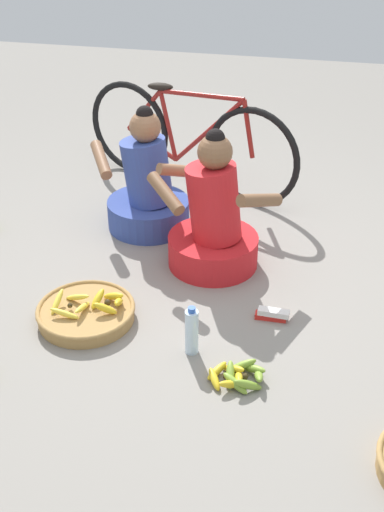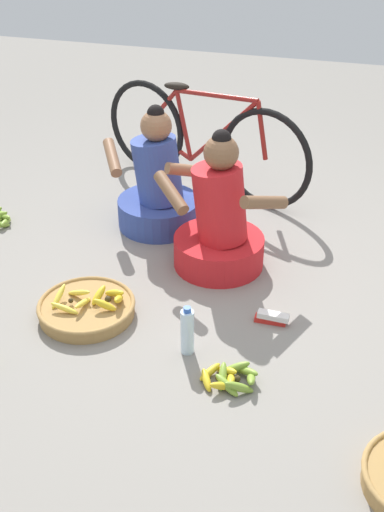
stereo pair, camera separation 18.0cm
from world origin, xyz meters
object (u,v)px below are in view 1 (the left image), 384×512
(banana_basket_front_right, at_px, (86,312))
(packet_carton_stack, at_px, (272,314))
(loose_bananas_back_center, at_px, (238,376))
(vendor_woman_behind, at_px, (147,190))
(bicycle_leaning, at_px, (187,140))
(water_bottle, at_px, (192,331))
(vendor_woman_front, at_px, (213,224))

(banana_basket_front_right, xyz_separation_m, packet_carton_stack, (0.93, 0.21, -0.01))
(loose_bananas_back_center, bearing_deg, vendor_woman_behind, 121.67)
(bicycle_leaning, distance_m, water_bottle, 1.84)
(loose_bananas_back_center, height_order, water_bottle, water_bottle)
(bicycle_leaning, distance_m, loose_bananas_back_center, 2.07)
(loose_bananas_back_center, bearing_deg, water_bottle, 148.38)
(loose_bananas_back_center, distance_m, water_bottle, 0.31)
(vendor_woman_behind, bearing_deg, water_bottle, -64.25)
(banana_basket_front_right, relative_size, water_bottle, 1.94)
(banana_basket_front_right, height_order, water_bottle, water_bottle)
(packet_carton_stack, bearing_deg, banana_basket_front_right, -167.01)
(vendor_woman_front, xyz_separation_m, water_bottle, (0.06, -0.79, -0.14))
(vendor_woman_front, bearing_deg, packet_carton_stack, -48.39)
(water_bottle, bearing_deg, vendor_woman_front, 94.32)
(bicycle_leaning, bearing_deg, vendor_woman_front, -68.36)
(vendor_woman_front, height_order, bicycle_leaning, vendor_woman_front)
(loose_bananas_back_center, height_order, packet_carton_stack, loose_bananas_back_center)
(vendor_woman_behind, distance_m, water_bottle, 1.28)
(vendor_woman_behind, xyz_separation_m, packet_carton_stack, (0.90, -0.81, -0.22))
(bicycle_leaning, xyz_separation_m, water_bottle, (0.45, -1.77, -0.24))
(bicycle_leaning, distance_m, banana_basket_front_right, 1.68)
(vendor_woman_front, xyz_separation_m, loose_bananas_back_center, (0.31, -0.95, -0.23))
(vendor_woman_front, xyz_separation_m, packet_carton_stack, (0.40, -0.45, -0.24))
(vendor_woman_front, distance_m, packet_carton_stack, 0.65)
(vendor_woman_behind, relative_size, water_bottle, 3.06)
(banana_basket_front_right, height_order, loose_bananas_back_center, banana_basket_front_right)
(vendor_woman_behind, distance_m, bicycle_leaning, 0.64)
(bicycle_leaning, relative_size, loose_bananas_back_center, 5.78)
(vendor_woman_behind, relative_size, loose_bananas_back_center, 2.84)
(bicycle_leaning, xyz_separation_m, loose_bananas_back_center, (0.70, -1.93, -0.33))
(banana_basket_front_right, xyz_separation_m, water_bottle, (0.58, -0.13, 0.08))
(vendor_woman_front, distance_m, water_bottle, 0.81)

